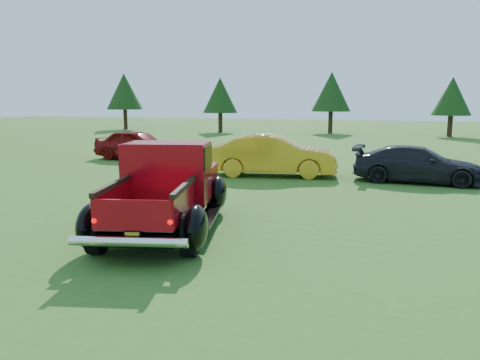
# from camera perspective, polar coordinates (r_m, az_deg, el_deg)

# --- Properties ---
(ground) EXTENTS (120.00, 120.00, 0.00)m
(ground) POSITION_cam_1_polar(r_m,az_deg,el_deg) (9.03, 0.33, -7.13)
(ground) COLOR #31641C
(ground) RESTS_ON ground
(tree_far_west) EXTENTS (3.33, 3.33, 5.20)m
(tree_far_west) POSITION_cam_1_polar(r_m,az_deg,el_deg) (45.55, -13.92, 10.43)
(tree_far_west) COLOR #332114
(tree_far_west) RESTS_ON ground
(tree_west) EXTENTS (2.94, 2.94, 4.60)m
(tree_west) POSITION_cam_1_polar(r_m,az_deg,el_deg) (40.03, -2.43, 10.26)
(tree_west) COLOR #332114
(tree_west) RESTS_ON ground
(tree_mid_left) EXTENTS (3.20, 3.20, 5.00)m
(tree_mid_left) POSITION_cam_1_polar(r_m,az_deg,el_deg) (39.62, 11.08, 10.50)
(tree_mid_left) COLOR #332114
(tree_mid_left) RESTS_ON ground
(tree_mid_right) EXTENTS (2.82, 2.82, 4.40)m
(tree_mid_right) POSITION_cam_1_polar(r_m,az_deg,el_deg) (38.32, 24.44, 9.26)
(tree_mid_right) COLOR #332114
(tree_mid_right) RESTS_ON ground
(pickup_truck) EXTENTS (3.21, 5.05, 1.77)m
(pickup_truck) POSITION_cam_1_polar(r_m,az_deg,el_deg) (9.86, -8.77, -0.82)
(pickup_truck) COLOR black
(pickup_truck) RESTS_ON ground
(show_car_red) EXTENTS (4.06, 1.83, 1.35)m
(show_car_red) POSITION_cam_1_polar(r_m,az_deg,el_deg) (21.59, -12.40, 4.22)
(show_car_red) COLOR maroon
(show_car_red) RESTS_ON ground
(show_car_yellow) EXTENTS (4.62, 2.36, 1.45)m
(show_car_yellow) POSITION_cam_1_polar(r_m,az_deg,el_deg) (16.50, 4.05, 3.02)
(show_car_yellow) COLOR gold
(show_car_yellow) RESTS_ON ground
(show_car_grey) EXTENTS (4.10, 1.78, 1.18)m
(show_car_grey) POSITION_cam_1_polar(r_m,az_deg,el_deg) (16.19, 20.83, 1.80)
(show_car_grey) COLOR black
(show_car_grey) RESTS_ON ground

